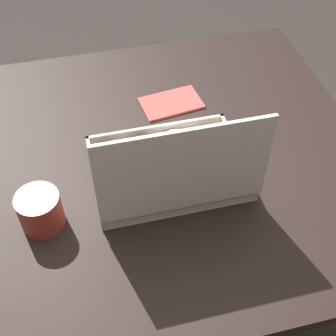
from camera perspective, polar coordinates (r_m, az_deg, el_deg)
ground_plane at (r=1.75m, az=0.64°, el=-15.42°), size 8.00×8.00×0.00m
dining_table at (r=1.21m, az=0.89°, el=-1.81°), size 0.94×0.94×0.74m
donut_box at (r=1.04m, az=0.10°, el=-0.17°), size 0.35×0.26×0.26m
coffee_mug at (r=1.00m, az=-15.33°, el=-4.97°), size 0.09×0.09×0.08m
paper_napkin at (r=1.27m, az=0.37°, el=7.93°), size 0.17×0.12×0.01m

